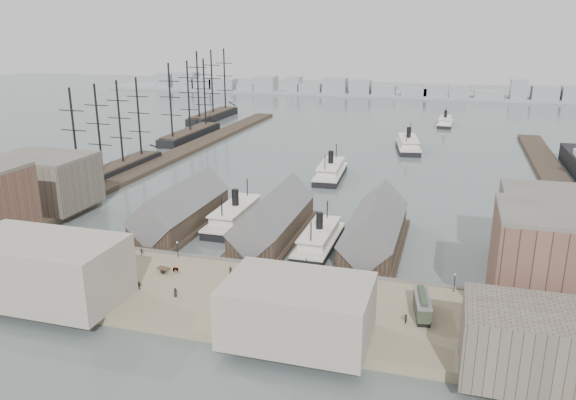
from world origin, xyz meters
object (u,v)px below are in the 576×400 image
(ferry_docked_west, at_px, (236,215))
(horse_cart_center, at_px, (171,270))
(tram, at_px, (422,306))
(horse_cart_right, at_px, (324,317))
(horse_cart_left, at_px, (64,264))

(ferry_docked_west, xyz_separation_m, horse_cart_center, (0.51, -38.15, 0.35))
(ferry_docked_west, bearing_deg, tram, -38.39)
(horse_cart_center, distance_m, horse_cart_right, 37.03)
(horse_cart_right, bearing_deg, horse_cart_left, 69.59)
(horse_cart_left, bearing_deg, horse_cart_center, -66.87)
(horse_cart_left, distance_m, horse_cart_right, 59.37)
(ferry_docked_west, relative_size, horse_cart_left, 6.09)
(horse_cart_right, bearing_deg, horse_cart_center, 59.21)
(horse_cart_right, bearing_deg, ferry_docked_west, 22.22)
(ferry_docked_west, distance_m, horse_cart_right, 60.56)
(ferry_docked_west, xyz_separation_m, horse_cart_right, (36.01, -48.69, 0.34))
(ferry_docked_west, distance_m, horse_cart_center, 38.16)
(tram, distance_m, horse_cart_right, 17.98)
(horse_cart_center, relative_size, horse_cart_right, 1.04)
(horse_cart_right, bearing_deg, tram, -81.00)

